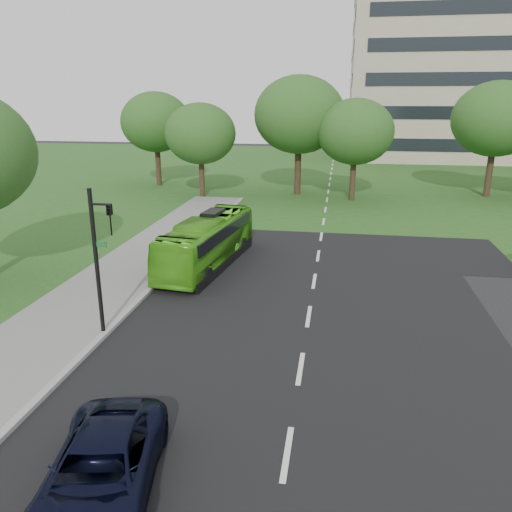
# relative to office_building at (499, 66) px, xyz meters

# --- Properties ---
(ground) EXTENTS (160.00, 160.00, 0.00)m
(ground) POSITION_rel_office_building_xyz_m (-21.96, -61.96, -12.50)
(ground) COLOR black
(ground) RESTS_ON ground
(street_surfaces) EXTENTS (120.00, 120.00, 0.15)m
(street_surfaces) POSITION_rel_office_building_xyz_m (-22.34, -39.21, -12.47)
(street_surfaces) COLOR black
(street_surfaces) RESTS_ON ground
(office_building) EXTENTS (40.10, 20.10, 25.00)m
(office_building) POSITION_rel_office_building_xyz_m (0.00, 0.00, 0.00)
(office_building) COLOR tan
(office_building) RESTS_ON ground
(tree_park_a) EXTENTS (5.93, 5.93, 7.88)m
(tree_park_a) POSITION_rel_office_building_xyz_m (-32.66, -36.47, -7.15)
(tree_park_a) COLOR black
(tree_park_a) RESTS_ON ground
(tree_park_b) EXTENTS (7.72, 7.72, 10.12)m
(tree_park_b) POSITION_rel_office_building_xyz_m (-24.67, -33.67, -5.67)
(tree_park_b) COLOR black
(tree_park_b) RESTS_ON ground
(tree_park_c) EXTENTS (6.21, 6.21, 8.24)m
(tree_park_c) POSITION_rel_office_building_xyz_m (-19.93, -35.72, -6.91)
(tree_park_c) COLOR black
(tree_park_c) RESTS_ON ground
(tree_park_d) EXTENTS (7.28, 7.28, 9.63)m
(tree_park_d) POSITION_rel_office_building_xyz_m (-8.33, -32.18, -5.98)
(tree_park_d) COLOR black
(tree_park_d) RESTS_ON ground
(tree_park_f) EXTENTS (6.63, 6.63, 8.85)m
(tree_park_f) POSITION_rel_office_building_xyz_m (-38.56, -30.98, -6.48)
(tree_park_f) COLOR black
(tree_park_f) RESTS_ON ground
(bus) EXTENTS (3.13, 9.04, 2.47)m
(bus) POSITION_rel_office_building_xyz_m (-27.46, -54.40, -11.27)
(bus) COLOR #4EB51C
(bus) RESTS_ON ground
(suv) EXTENTS (3.06, 5.13, 1.33)m
(suv) POSITION_rel_office_building_xyz_m (-25.67, -69.96, -11.83)
(suv) COLOR black
(suv) RESTS_ON ground
(traffic_light) EXTENTS (0.85, 0.22, 5.31)m
(traffic_light) POSITION_rel_office_building_xyz_m (-28.99, -62.71, -9.38)
(traffic_light) COLOR black
(traffic_light) RESTS_ON ground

